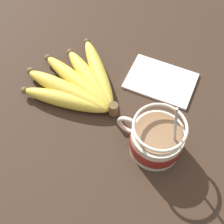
% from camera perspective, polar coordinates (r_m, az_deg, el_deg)
% --- Properties ---
extents(table, '(1.18, 1.18, 0.03)m').
position_cam_1_polar(table, '(0.68, 6.69, -4.06)').
color(table, '#332319').
rests_on(table, ground).
extents(coffee_mug, '(0.14, 0.11, 0.16)m').
position_cam_1_polar(coffee_mug, '(0.62, 8.07, -5.02)').
color(coffee_mug, beige).
rests_on(coffee_mug, table).
extents(banana_bunch, '(0.24, 0.22, 0.04)m').
position_cam_1_polar(banana_bunch, '(0.71, -6.03, 5.05)').
color(banana_bunch, brown).
rests_on(banana_bunch, table).
extents(napkin, '(0.16, 0.12, 0.01)m').
position_cam_1_polar(napkin, '(0.74, 8.91, 5.67)').
color(napkin, white).
rests_on(napkin, table).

